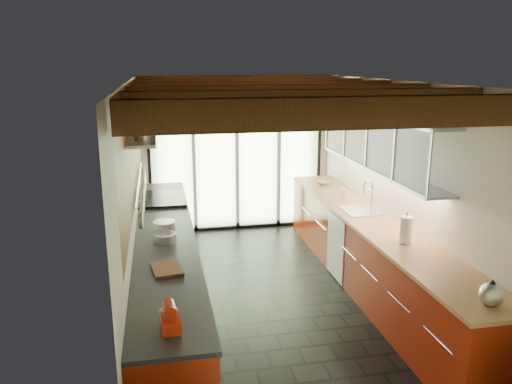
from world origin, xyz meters
TOP-DOWN VIEW (x-y plane):
  - ground at (0.00, 0.00)m, footprint 5.50×5.50m
  - room_shell at (0.00, 0.00)m, footprint 5.50×5.50m
  - ceiling_beams at (-0.00, 0.38)m, footprint 3.14×5.06m
  - glass_door at (0.00, 2.69)m, footprint 2.95×0.10m
  - left_counter at (-1.28, 0.00)m, footprint 0.68×5.00m
  - range_stove at (-1.28, 1.45)m, footprint 0.66×0.90m
  - right_counter at (1.27, 0.00)m, footprint 0.68×5.00m
  - sink_assembly at (1.29, 0.40)m, footprint 0.45×0.52m
  - upper_cabinets_right at (1.43, 0.30)m, footprint 0.34×3.00m
  - left_wall_fixtures at (-1.47, 0.29)m, footprint 0.28×2.60m
  - stand_mixer at (-1.27, -2.12)m, footprint 0.16×0.25m
  - pot_large at (-1.27, -0.03)m, footprint 0.33×0.33m
  - pot_small at (-1.27, -0.27)m, footprint 0.25×0.25m
  - cutting_board at (-1.27, -1.06)m, footprint 0.31×0.40m
  - kettle at (1.27, -2.25)m, footprint 0.26×0.27m
  - paper_towel at (1.27, -0.82)m, footprint 0.16×0.16m
  - soap_bottle at (1.27, 1.05)m, footprint 0.11×0.11m
  - bowl at (1.27, 1.90)m, footprint 0.26×0.26m

SIDE VIEW (x-z plane):
  - ground at x=0.00m, z-range 0.00..0.00m
  - right_counter at x=1.27m, z-range 0.00..0.92m
  - left_counter at x=-1.28m, z-range 0.00..0.92m
  - range_stove at x=-1.28m, z-range -0.01..0.96m
  - cutting_board at x=-1.27m, z-range 0.92..0.95m
  - bowl at x=1.27m, z-range 0.92..0.97m
  - sink_assembly at x=1.29m, z-range 0.75..1.17m
  - pot_small at x=-1.27m, z-range 0.92..1.02m
  - pot_large at x=-1.27m, z-range 0.92..1.08m
  - stand_mixer at x=-1.27m, z-range 0.90..1.12m
  - soap_bottle at x=1.27m, z-range 0.92..1.11m
  - kettle at x=1.27m, z-range 0.91..1.14m
  - paper_towel at x=1.27m, z-range 0.89..1.24m
  - room_shell at x=0.00m, z-range -1.10..4.40m
  - glass_door at x=0.00m, z-range 0.21..3.11m
  - left_wall_fixtures at x=-1.47m, z-range 1.31..2.26m
  - upper_cabinets_right at x=1.43m, z-range 0.35..3.35m
  - ceiling_beams at x=0.00m, z-range 0.01..4.91m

